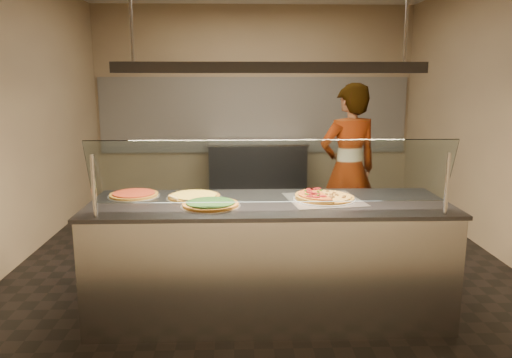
{
  "coord_description": "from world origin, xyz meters",
  "views": [
    {
      "loc": [
        -0.23,
        -5.04,
        1.87
      ],
      "look_at": [
        -0.09,
        -0.82,
        1.02
      ],
      "focal_mm": 35.0,
      "sensor_mm": 36.0,
      "label": 1
    }
  ],
  "objects_px": {
    "serving_counter": "(269,258)",
    "prep_table": "(257,171)",
    "half_pizza_sausage": "(338,197)",
    "pizza_spinach": "(211,204)",
    "half_pizza_pepperoni": "(310,196)",
    "pizza_spatula": "(181,198)",
    "pizza_tomato": "(134,194)",
    "perforated_tray": "(324,199)",
    "sneeze_guard": "(272,173)",
    "heat_lamp_housing": "(270,68)",
    "worker": "(348,170)",
    "pizza_cheese": "(194,196)"
  },
  "relations": [
    {
      "from": "half_pizza_sausage",
      "to": "prep_table",
      "type": "height_order",
      "value": "half_pizza_sausage"
    },
    {
      "from": "pizza_spatula",
      "to": "prep_table",
      "type": "bearing_deg",
      "value": 79.06
    },
    {
      "from": "perforated_tray",
      "to": "prep_table",
      "type": "relative_size",
      "value": 0.42
    },
    {
      "from": "half_pizza_pepperoni",
      "to": "pizza_spatula",
      "type": "xyz_separation_m",
      "value": [
        -1.01,
        -0.02,
        -0.01
      ]
    },
    {
      "from": "serving_counter",
      "to": "prep_table",
      "type": "relative_size",
      "value": 1.86
    },
    {
      "from": "perforated_tray",
      "to": "pizza_spatula",
      "type": "xyz_separation_m",
      "value": [
        -1.13,
        -0.02,
        0.02
      ]
    },
    {
      "from": "pizza_spinach",
      "to": "worker",
      "type": "distance_m",
      "value": 2.11
    },
    {
      "from": "sneeze_guard",
      "to": "pizza_spatula",
      "type": "xyz_separation_m",
      "value": [
        -0.69,
        0.37,
        -0.27
      ]
    },
    {
      "from": "pizza_spinach",
      "to": "pizza_cheese",
      "type": "height_order",
      "value": "pizza_spinach"
    },
    {
      "from": "sneeze_guard",
      "to": "worker",
      "type": "xyz_separation_m",
      "value": [
        0.94,
        1.8,
        -0.31
      ]
    },
    {
      "from": "prep_table",
      "to": "worker",
      "type": "bearing_deg",
      "value": -69.37
    },
    {
      "from": "serving_counter",
      "to": "pizza_spinach",
      "type": "distance_m",
      "value": 0.67
    },
    {
      "from": "prep_table",
      "to": "worker",
      "type": "xyz_separation_m",
      "value": [
        0.89,
        -2.37,
        0.45
      ]
    },
    {
      "from": "pizza_cheese",
      "to": "pizza_spatula",
      "type": "relative_size",
      "value": 1.65
    },
    {
      "from": "heat_lamp_housing",
      "to": "pizza_spinach",
      "type": "bearing_deg",
      "value": -164.49
    },
    {
      "from": "half_pizza_pepperoni",
      "to": "pizza_spatula",
      "type": "distance_m",
      "value": 1.02
    },
    {
      "from": "serving_counter",
      "to": "sneeze_guard",
      "type": "bearing_deg",
      "value": -90.0
    },
    {
      "from": "serving_counter",
      "to": "pizza_cheese",
      "type": "xyz_separation_m",
      "value": [
        -0.59,
        0.15,
        0.48
      ]
    },
    {
      "from": "serving_counter",
      "to": "pizza_spinach",
      "type": "height_order",
      "value": "pizza_spinach"
    },
    {
      "from": "sneeze_guard",
      "to": "pizza_tomato",
      "type": "height_order",
      "value": "sneeze_guard"
    },
    {
      "from": "half_pizza_pepperoni",
      "to": "half_pizza_sausage",
      "type": "distance_m",
      "value": 0.22
    },
    {
      "from": "half_pizza_sausage",
      "to": "pizza_spinach",
      "type": "xyz_separation_m",
      "value": [
        -1.0,
        -0.17,
        -0.01
      ]
    },
    {
      "from": "half_pizza_pepperoni",
      "to": "sneeze_guard",
      "type": "bearing_deg",
      "value": -129.86
    },
    {
      "from": "pizza_spatula",
      "to": "worker",
      "type": "height_order",
      "value": "worker"
    },
    {
      "from": "serving_counter",
      "to": "perforated_tray",
      "type": "relative_size",
      "value": 4.41
    },
    {
      "from": "sneeze_guard",
      "to": "half_pizza_pepperoni",
      "type": "relative_size",
      "value": 5.21
    },
    {
      "from": "sneeze_guard",
      "to": "prep_table",
      "type": "xyz_separation_m",
      "value": [
        0.05,
        4.17,
        -0.76
      ]
    },
    {
      "from": "pizza_spinach",
      "to": "prep_table",
      "type": "bearing_deg",
      "value": 82.87
    },
    {
      "from": "serving_counter",
      "to": "sneeze_guard",
      "type": "xyz_separation_m",
      "value": [
        0.0,
        -0.34,
        0.76
      ]
    },
    {
      "from": "pizza_spinach",
      "to": "pizza_tomato",
      "type": "distance_m",
      "value": 0.74
    },
    {
      "from": "half_pizza_pepperoni",
      "to": "half_pizza_sausage",
      "type": "relative_size",
      "value": 1.0
    },
    {
      "from": "serving_counter",
      "to": "half_pizza_pepperoni",
      "type": "distance_m",
      "value": 0.6
    },
    {
      "from": "sneeze_guard",
      "to": "pizza_spinach",
      "type": "xyz_separation_m",
      "value": [
        -0.45,
        0.22,
        -0.28
      ]
    },
    {
      "from": "sneeze_guard",
      "to": "perforated_tray",
      "type": "relative_size",
      "value": 4.03
    },
    {
      "from": "worker",
      "to": "heat_lamp_housing",
      "type": "bearing_deg",
      "value": 40.31
    },
    {
      "from": "perforated_tray",
      "to": "pizza_tomato",
      "type": "bearing_deg",
      "value": 173.06
    },
    {
      "from": "half_pizza_sausage",
      "to": "prep_table",
      "type": "relative_size",
      "value": 0.33
    },
    {
      "from": "pizza_tomato",
      "to": "heat_lamp_housing",
      "type": "xyz_separation_m",
      "value": [
        1.09,
        -0.24,
        1.01
      ]
    },
    {
      "from": "half_pizza_sausage",
      "to": "pizza_spatula",
      "type": "bearing_deg",
      "value": -178.96
    },
    {
      "from": "worker",
      "to": "prep_table",
      "type": "bearing_deg",
      "value": -86.33
    },
    {
      "from": "pizza_spinach",
      "to": "worker",
      "type": "xyz_separation_m",
      "value": [
        1.39,
        1.59,
        -0.03
      ]
    },
    {
      "from": "perforated_tray",
      "to": "pizza_spatula",
      "type": "bearing_deg",
      "value": -178.82
    },
    {
      "from": "serving_counter",
      "to": "worker",
      "type": "height_order",
      "value": "worker"
    },
    {
      "from": "sneeze_guard",
      "to": "pizza_tomato",
      "type": "relative_size",
      "value": 6.06
    },
    {
      "from": "half_pizza_sausage",
      "to": "pizza_tomato",
      "type": "bearing_deg",
      "value": 173.5
    },
    {
      "from": "pizza_tomato",
      "to": "pizza_spatula",
      "type": "height_order",
      "value": "pizza_spatula"
    },
    {
      "from": "half_pizza_pepperoni",
      "to": "pizza_spatula",
      "type": "height_order",
      "value": "half_pizza_pepperoni"
    },
    {
      "from": "half_pizza_sausage",
      "to": "pizza_tomato",
      "type": "height_order",
      "value": "half_pizza_sausage"
    },
    {
      "from": "pizza_spatula",
      "to": "serving_counter",
      "type": "bearing_deg",
      "value": -2.15
    },
    {
      "from": "pizza_spinach",
      "to": "worker",
      "type": "relative_size",
      "value": 0.25
    }
  ]
}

